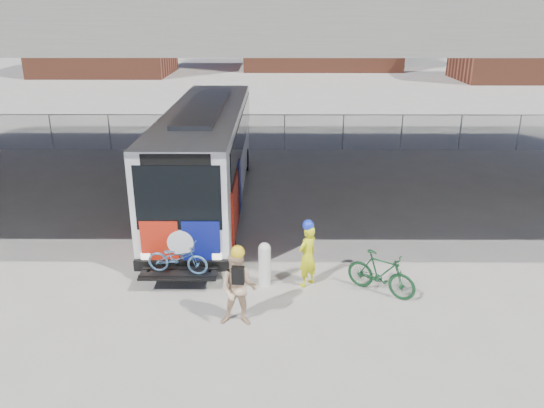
{
  "coord_description": "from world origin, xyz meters",
  "views": [
    {
      "loc": [
        0.48,
        -14.74,
        6.93
      ],
      "look_at": [
        0.41,
        -0.4,
        1.6
      ],
      "focal_mm": 35.0,
      "sensor_mm": 36.0,
      "label": 1
    }
  ],
  "objects_px": {
    "bollard": "(265,263)",
    "cyclist_tan": "(239,288)",
    "bus": "(207,148)",
    "bike_parked": "(381,273)",
    "cyclist_hivis": "(307,254)"
  },
  "relations": [
    {
      "from": "cyclist_hivis",
      "to": "cyclist_tan",
      "type": "bearing_deg",
      "value": 3.9
    },
    {
      "from": "bus",
      "to": "bollard",
      "type": "distance_m",
      "value": 6.87
    },
    {
      "from": "bollard",
      "to": "cyclist_tan",
      "type": "height_order",
      "value": "cyclist_tan"
    },
    {
      "from": "bus",
      "to": "cyclist_hivis",
      "type": "distance_m",
      "value": 7.27
    },
    {
      "from": "bollard",
      "to": "cyclist_tan",
      "type": "xyz_separation_m",
      "value": [
        -0.56,
        -1.87,
        0.29
      ]
    },
    {
      "from": "cyclist_tan",
      "to": "bike_parked",
      "type": "relative_size",
      "value": 1.07
    },
    {
      "from": "bollard",
      "to": "cyclist_hivis",
      "type": "bearing_deg",
      "value": 0.0
    },
    {
      "from": "cyclist_tan",
      "to": "bollard",
      "type": "bearing_deg",
      "value": 77.48
    },
    {
      "from": "cyclist_hivis",
      "to": "bus",
      "type": "bearing_deg",
      "value": -106.4
    },
    {
      "from": "bollard",
      "to": "cyclist_hivis",
      "type": "distance_m",
      "value": 1.14
    },
    {
      "from": "bollard",
      "to": "bike_parked",
      "type": "distance_m",
      "value": 3.01
    },
    {
      "from": "bus",
      "to": "bollard",
      "type": "relative_size",
      "value": 10.65
    },
    {
      "from": "bus",
      "to": "bike_parked",
      "type": "xyz_separation_m",
      "value": [
        5.21,
        -6.76,
        -1.54
      ]
    },
    {
      "from": "bollard",
      "to": "bike_parked",
      "type": "relative_size",
      "value": 0.65
    },
    {
      "from": "cyclist_hivis",
      "to": "bike_parked",
      "type": "relative_size",
      "value": 0.99
    }
  ]
}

